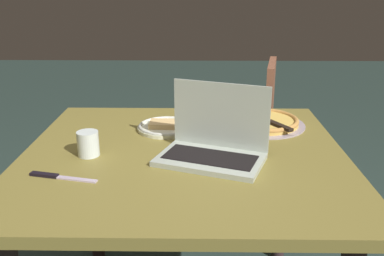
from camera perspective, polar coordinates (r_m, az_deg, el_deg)
The scene contains 7 objects.
dining_table at distance 1.59m, azimuth -1.04°, elevation -6.40°, with size 1.15×1.09×0.77m.
laptop at distance 1.48m, azimuth 2.91°, elevation -1.97°, with size 0.40×0.33×0.25m.
pizza_plate at distance 1.77m, azimuth -3.34°, elevation 0.20°, with size 0.24×0.24×0.04m.
pizza_tray at distance 1.84m, azimuth 9.25°, elevation 0.87°, with size 0.36×0.36×0.04m.
table_knife at distance 1.42m, azimuth -17.44°, elevation -6.12°, with size 0.22×0.07×0.01m.
drink_cup at distance 1.54m, azimuth -13.53°, elevation -1.98°, with size 0.08×0.08×0.09m.
chair_near at distance 2.51m, azimuth 7.67°, elevation -0.46°, with size 0.46×0.46×0.93m.
Camera 1 is at (-0.05, 1.43, 1.36)m, focal length 40.47 mm.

